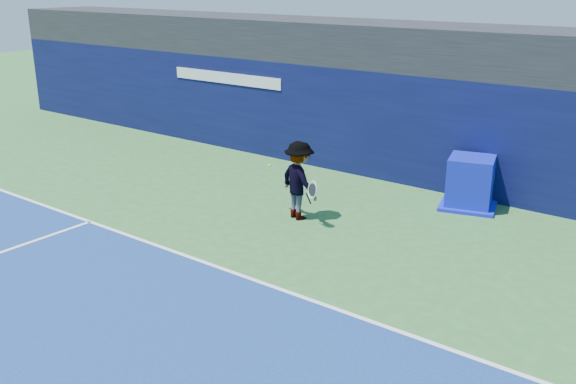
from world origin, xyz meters
name	(u,v)px	position (x,y,z in m)	size (l,w,h in m)	color
ground	(128,349)	(0.00, 0.00, 0.00)	(80.00, 80.00, 0.00)	#326D31
baseline	(253,280)	(0.00, 3.00, 0.01)	(24.00, 0.10, 0.01)	white
stadium_band	(453,49)	(0.00, 11.50, 3.60)	(36.00, 3.00, 1.20)	black
back_wall_assembly	(431,131)	(0.00, 10.50, 1.50)	(36.00, 1.03, 3.00)	#0A0D38
equipment_cart	(470,184)	(1.63, 9.39, 0.58)	(1.63, 1.63, 1.27)	#0C14B1
tennis_player	(299,180)	(-1.27, 6.19, 0.93)	(1.44, 1.04, 1.87)	silver
tennis_ball	(270,166)	(-2.14, 6.18, 1.15)	(0.08, 0.08, 0.08)	#C4D617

